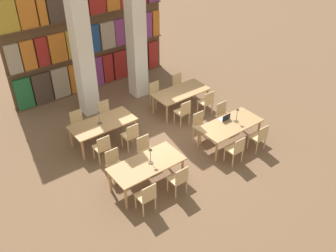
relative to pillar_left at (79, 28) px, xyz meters
name	(u,v)px	position (x,y,z in m)	size (l,w,h in m)	color
ground_plane	(166,142)	(1.02, -3.04, -3.00)	(40.00, 40.00, 0.00)	brown
bookshelf_bank	(87,20)	(1.02, 1.53, -0.39)	(6.20, 0.35, 5.50)	brown
pillar_left	(79,28)	(0.00, 0.00, 0.00)	(0.54, 0.54, 6.00)	silver
pillar_center	(135,15)	(2.04, 0.00, 0.00)	(0.54, 0.54, 6.00)	silver
reading_table_0	(147,166)	(-0.52, -4.27, -2.34)	(1.94, 0.93, 0.74)	tan
chair_0	(147,196)	(-1.04, -5.02, -2.51)	(0.42, 0.40, 0.89)	tan
chair_1	(115,164)	(-1.04, -3.52, -2.51)	(0.42, 0.40, 0.89)	tan
chair_2	(179,179)	(-0.05, -5.02, -2.51)	(0.42, 0.40, 0.89)	tan
chair_3	(146,150)	(-0.05, -3.52, -2.51)	(0.42, 0.40, 0.89)	tan
desk_lamp_0	(150,153)	(-0.42, -4.31, -1.94)	(0.14, 0.14, 0.49)	brown
reading_table_1	(230,126)	(2.51, -4.27, -2.34)	(1.94, 0.93, 0.74)	tan
chair_4	(236,149)	(2.00, -5.02, -2.51)	(0.42, 0.40, 0.89)	tan
chair_5	(200,125)	(2.00, -3.52, -2.51)	(0.42, 0.40, 0.89)	tan
chair_6	(259,137)	(2.98, -5.02, -2.51)	(0.42, 0.40, 0.89)	tan
chair_7	(223,115)	(2.98, -3.52, -2.51)	(0.42, 0.40, 0.89)	tan
desk_lamp_1	(237,112)	(2.73, -4.29, -1.94)	(0.14, 0.14, 0.48)	brown
laptop	(224,118)	(2.52, -4.00, -2.22)	(0.32, 0.22, 0.21)	silver
reading_table_2	(103,125)	(-0.50, -1.91, -2.34)	(1.94, 0.93, 0.74)	tan
chair_8	(102,147)	(-0.95, -2.66, -2.51)	(0.42, 0.40, 0.89)	tan
chair_9	(79,123)	(-0.95, -1.16, -2.51)	(0.42, 0.40, 0.89)	tan
chair_10	(131,135)	(0.01, -2.66, -2.51)	(0.42, 0.40, 0.89)	tan
chair_11	(106,113)	(0.01, -1.16, -2.51)	(0.42, 0.40, 0.89)	tan
desk_lamp_2	(99,115)	(-0.58, -1.90, -1.97)	(0.14, 0.14, 0.43)	brown
reading_table_3	(181,93)	(2.57, -1.84, -2.34)	(1.94, 0.93, 0.74)	tan
chair_12	(183,112)	(2.07, -2.59, -2.51)	(0.42, 0.40, 0.89)	tan
chair_13	(156,93)	(2.07, -1.09, -2.51)	(0.42, 0.40, 0.89)	tan
chair_14	(207,102)	(3.09, -2.59, -2.51)	(0.42, 0.40, 0.89)	tan
chair_15	(179,85)	(3.09, -1.09, -2.51)	(0.42, 0.40, 0.89)	tan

